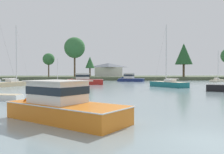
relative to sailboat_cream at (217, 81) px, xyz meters
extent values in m
plane|color=gray|center=(-29.65, -58.23, -0.21)|extent=(532.62, 532.62, 0.00)
cube|color=#4C563D|center=(-29.65, 31.98, 0.38)|extent=(239.68, 41.38, 1.19)
cube|color=beige|center=(0.01, 0.01, -0.13)|extent=(6.29, 5.81, 0.99)
cube|color=#CCB78E|center=(0.01, 0.01, 0.39)|extent=(5.85, 5.39, 0.04)
cube|color=silver|center=(-0.25, -0.22, 0.62)|extent=(1.85, 1.81, 0.41)
cylinder|color=silver|center=(0.43, 0.37, 4.76)|extent=(0.14, 0.14, 8.70)
cylinder|color=silver|center=(-0.61, -0.54, 0.92)|extent=(2.14, 1.90, 0.11)
cylinder|color=silver|center=(-0.61, -0.54, 0.97)|extent=(1.96, 1.74, 0.14)
cylinder|color=#999999|center=(1.46, 1.28, 4.73)|extent=(2.09, 1.84, 8.65)
cube|color=orange|center=(-35.99, -54.07, 0.01)|extent=(7.53, 6.70, 1.54)
cone|color=orange|center=(-38.91, -51.82, 0.01)|extent=(3.15, 3.23, 2.48)
cube|color=silver|center=(-35.99, -54.07, 0.75)|extent=(7.72, 6.88, 0.05)
cube|color=silver|center=(-36.51, -53.67, 1.40)|extent=(3.65, 3.52, 1.24)
cube|color=#19232D|center=(-36.51, -53.67, 1.52)|extent=(3.72, 3.59, 0.44)
cube|color=beige|center=(-36.51, -53.67, 2.05)|extent=(4.14, 4.02, 0.06)
cylinder|color=silver|center=(-36.51, -53.67, 2.70)|extent=(0.03, 0.03, 1.26)
cube|color=#B2231E|center=(-37.94, -14.35, 0.06)|extent=(8.16, 3.25, 1.87)
cone|color=#B2231E|center=(-41.92, -14.64, 0.06)|extent=(2.41, 2.56, 2.40)
cube|color=silver|center=(-37.94, -14.35, 0.96)|extent=(8.33, 3.36, 0.05)
cube|color=silver|center=(-38.49, -14.39, 1.65)|extent=(3.17, 2.35, 1.32)
cube|color=#19232D|center=(-38.49, -14.39, 1.79)|extent=(3.23, 2.40, 0.48)
cube|color=beige|center=(-38.49, -14.39, 2.34)|extent=(3.55, 2.72, 0.06)
cylinder|color=silver|center=(-38.49, -14.39, 3.00)|extent=(0.03, 0.03, 1.25)
cube|color=navy|center=(-25.19, 3.30, 0.00)|extent=(8.06, 5.59, 1.47)
cone|color=navy|center=(-28.65, 4.79, 0.00)|extent=(2.95, 3.18, 2.55)
cube|color=silver|center=(-25.19, 3.30, 0.71)|extent=(8.24, 5.76, 0.05)
cube|color=silver|center=(-25.84, 3.58, 1.53)|extent=(3.40, 3.16, 1.58)
cube|color=#19232D|center=(-25.84, 3.58, 1.68)|extent=(3.47, 3.23, 0.57)
cube|color=beige|center=(-25.84, 3.58, 2.34)|extent=(3.84, 3.63, 0.06)
cylinder|color=silver|center=(-25.84, 3.58, 3.23)|extent=(0.03, 0.03, 1.72)
cube|color=tan|center=(-51.95, -19.65, -0.09)|extent=(5.68, 9.52, 1.37)
cube|color=#CCB78E|center=(-51.95, -19.65, 0.61)|extent=(5.22, 8.90, 0.04)
cube|color=silver|center=(-52.13, -20.08, 0.91)|extent=(2.12, 2.46, 0.56)
cylinder|color=silver|center=(-51.66, -18.96, 6.42)|extent=(0.19, 0.19, 11.57)
cylinder|color=silver|center=(-52.38, -20.69, 1.29)|extent=(1.58, 3.52, 0.15)
cylinder|color=silver|center=(-52.38, -20.69, 1.34)|extent=(1.42, 3.17, 0.14)
cylinder|color=#999999|center=(-50.94, -17.23, 6.39)|extent=(1.46, 3.48, 11.52)
cube|color=#196B70|center=(-21.42, -23.83, -0.07)|extent=(5.96, 8.15, 1.62)
cube|color=#CCB78E|center=(-21.42, -23.83, 0.76)|extent=(5.48, 7.59, 0.04)
cube|color=silver|center=(-21.23, -24.18, 1.02)|extent=(2.18, 2.28, 0.48)
cylinder|color=silver|center=(-21.73, -23.27, 6.25)|extent=(0.16, 0.16, 10.94)
cylinder|color=silver|center=(-20.95, -24.67, 1.36)|extent=(1.67, 2.86, 0.13)
cylinder|color=silver|center=(-20.95, -24.67, 1.41)|extent=(1.53, 2.59, 0.14)
cylinder|color=#999999|center=(-22.51, -21.87, 6.22)|extent=(1.58, 2.82, 10.90)
cylinder|color=#999999|center=(-43.37, -43.81, 4.52)|extent=(2.41, 0.43, 8.33)
sphere|color=yellow|center=(-40.29, -22.08, -0.12)|extent=(0.51, 0.51, 0.51)
torus|color=#333338|center=(-40.29, -22.08, 0.17)|extent=(0.12, 0.12, 0.02)
cylinder|color=brown|center=(-53.83, 18.69, 3.74)|extent=(0.47, 0.47, 5.53)
sphere|color=#336B38|center=(-53.83, 18.69, 7.47)|extent=(4.28, 4.28, 4.28)
cylinder|color=brown|center=(-4.33, 16.32, 4.75)|extent=(0.77, 0.77, 7.56)
cone|color=#235128|center=(-4.33, 16.32, 9.37)|extent=(6.27, 6.27, 7.66)
cylinder|color=brown|center=(-38.69, 18.53, 3.57)|extent=(0.54, 0.54, 5.19)
cone|color=#336B38|center=(-38.69, 18.53, 6.29)|extent=(3.48, 3.48, 4.25)
cylinder|color=brown|center=(-44.11, 16.89, 5.40)|extent=(0.63, 0.63, 8.84)
sphere|color=#336B38|center=(-44.11, 16.89, 11.50)|extent=(7.50, 7.50, 7.50)
cube|color=silver|center=(-31.64, 27.84, 2.84)|extent=(10.97, 7.32, 3.72)
pyramid|color=#565B66|center=(-31.64, 27.84, 5.55)|extent=(11.84, 7.91, 1.71)
camera|label=1|loc=(-33.85, -67.30, 2.54)|focal=37.15mm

